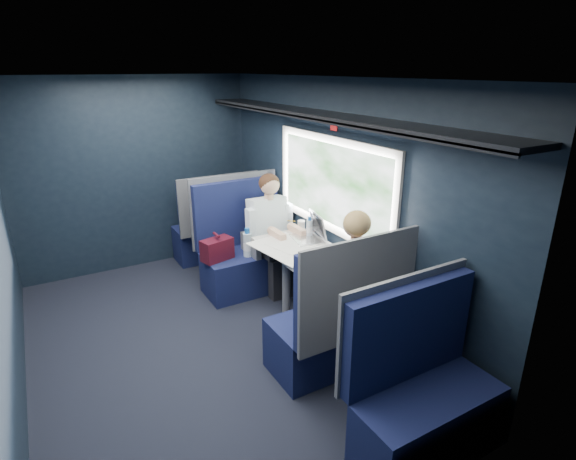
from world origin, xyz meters
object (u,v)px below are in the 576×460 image
woman (351,276)px  bottle_small (309,228)px  seat_bay_far (337,325)px  seat_bay_near (244,252)px  seat_row_back (421,394)px  seat_row_front (215,229)px  cup (301,225)px  table (300,256)px  man (272,228)px  laptop (312,232)px

woman → bottle_small: bearing=79.1°
seat_bay_far → seat_bay_near: bearing=90.5°
seat_row_back → bottle_small: size_ratio=5.36×
seat_row_front → woman: 2.54m
cup → seat_bay_near: bearing=138.2°
seat_bay_near → woman: woman is taller
seat_row_back → table: bearing=84.2°
man → seat_bay_near: bearing=147.1°
man → cup: size_ratio=13.22×
seat_row_front → seat_row_back: same height
seat_row_back → bottle_small: (0.43, 2.02, 0.43)m
table → man: man is taller
woman → seat_row_front: bearing=95.7°
seat_row_back → cup: size_ratio=11.60×
seat_bay_far → seat_row_front: bearing=90.0°
table → cup: size_ratio=10.00×
cup → seat_row_back: bearing=-101.8°
table → cup: cup is taller
table → seat_row_back: (-0.18, -1.80, -0.25)m
seat_row_front → cup: size_ratio=11.60×
table → laptop: size_ratio=2.49×
table → woman: 0.71m
seat_bay_far → laptop: 1.18m
man → seat_row_front: bearing=102.8°
cup → table: bearing=-122.8°
woman → laptop: woman is taller
seat_bay_near → cup: (0.48, -0.43, 0.37)m
table → man: bearing=84.5°
man → table: bearing=-95.5°
man → laptop: size_ratio=3.30×
seat_bay_far → cup: size_ratio=12.60×
table → seat_row_back: 1.82m
seat_row_front → laptop: 1.74m
laptop → cup: bearing=80.2°
seat_bay_near → woman: 1.63m
bottle_small → seat_bay_far: bearing=-111.4°
laptop → table: bearing=-146.4°
laptop → woman: bearing=-101.0°
laptop → bottle_small: (0.01, 0.06, 0.02)m
seat_bay_near → seat_row_back: bearing=-89.7°
cup → seat_bay_far: bearing=-109.5°
man → laptop: bearing=-72.9°
seat_bay_far → cup: 1.44m
seat_row_front → laptop: (0.42, -1.64, 0.40)m
table → seat_bay_far: (-0.18, -0.87, -0.25)m
seat_bay_far → seat_row_back: (0.00, -0.92, -0.00)m
man → laptop: 0.58m
seat_row_front → table: bearing=-84.2°
table → seat_row_back: bearing=-95.8°
seat_bay_far → seat_row_back: size_ratio=1.09×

